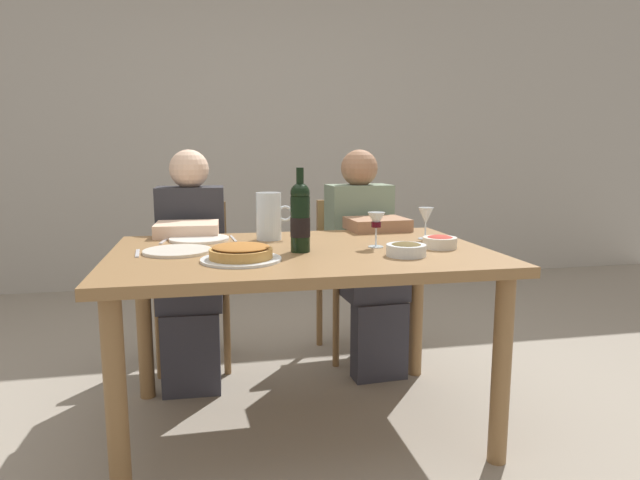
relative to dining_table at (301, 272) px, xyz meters
name	(u,v)px	position (x,y,z in m)	size (l,w,h in m)	color
ground_plane	(302,425)	(0.00, 0.00, -0.67)	(8.00, 8.00, 0.00)	gray
back_wall	(248,121)	(0.00, 2.66, 0.73)	(8.00, 0.10, 2.80)	#B2ADA3
dining_table	(301,272)	(0.00, 0.00, 0.00)	(1.50, 1.00, 0.76)	olive
wine_bottle	(300,217)	(-0.01, -0.05, 0.23)	(0.08, 0.08, 0.33)	black
water_pitcher	(269,219)	(-0.10, 0.28, 0.19)	(0.17, 0.11, 0.21)	silver
baked_tart	(241,253)	(-0.25, -0.18, 0.12)	(0.29, 0.29, 0.06)	silver
salad_bowl	(440,241)	(0.56, -0.08, 0.12)	(0.14, 0.14, 0.05)	silver
olive_bowl	(406,249)	(0.37, -0.21, 0.12)	(0.15, 0.15, 0.05)	silver
wine_glass_left_diner	(376,222)	(0.31, -0.01, 0.20)	(0.07, 0.07, 0.15)	silver
wine_glass_right_diner	(426,217)	(0.59, 0.15, 0.19)	(0.07, 0.07, 0.14)	silver
dinner_plate_left_setting	(177,251)	(-0.49, 0.03, 0.10)	(0.26, 0.26, 0.01)	silver
dinner_plate_right_setting	(199,239)	(-0.41, 0.32, 0.10)	(0.26, 0.26, 0.01)	white
fork_left_setting	(138,253)	(-0.64, 0.03, 0.09)	(0.16, 0.01, 0.01)	silver
knife_left_setting	(216,250)	(-0.34, 0.03, 0.09)	(0.18, 0.01, 0.01)	silver
knife_right_setting	(233,239)	(-0.26, 0.32, 0.09)	(0.18, 0.01, 0.01)	silver
spoon_right_setting	(164,241)	(-0.56, 0.32, 0.09)	(0.16, 0.01, 0.01)	silver
chair_left	(194,272)	(-0.45, 0.88, -0.17)	(0.42, 0.42, 0.87)	olive
diner_left	(191,259)	(-0.45, 0.64, -0.05)	(0.35, 0.51, 1.16)	#2D2D33
chair_right	(352,265)	(0.45, 0.87, -0.17)	(0.42, 0.42, 0.87)	olive
diner_right	(365,252)	(0.46, 0.63, -0.05)	(0.35, 0.52, 1.16)	gray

